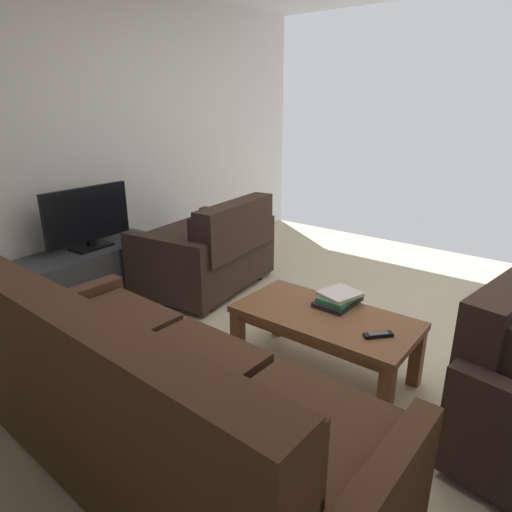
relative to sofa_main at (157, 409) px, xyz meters
The scene contains 9 objects.
ground_plane 1.53m from the sofa_main, 98.02° to the right, with size 5.03×5.33×0.01m, color beige.
wall_right 2.88m from the sofa_main, 32.43° to the right, with size 0.12×5.33×2.62m, color silver.
sofa_main is the anchor object (origin of this frame).
loveseat_near 2.19m from the sofa_main, 51.96° to the right, with size 0.97×1.24×0.82m.
coffee_table 1.18m from the sofa_main, 96.45° to the right, with size 1.07×0.55×0.40m.
tv_stand 2.24m from the sofa_main, 26.21° to the right, with size 0.51×1.22×0.44m.
flat_tv 2.26m from the sofa_main, 26.23° to the right, with size 0.21×0.78×0.51m.
book_stack 1.36m from the sofa_main, 95.29° to the right, with size 0.26×0.31×0.08m.
tv_remote 1.22m from the sofa_main, 113.77° to the right, with size 0.14×0.15×0.02m.
Camera 1 is at (-1.06, 2.42, 1.59)m, focal length 30.99 mm.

